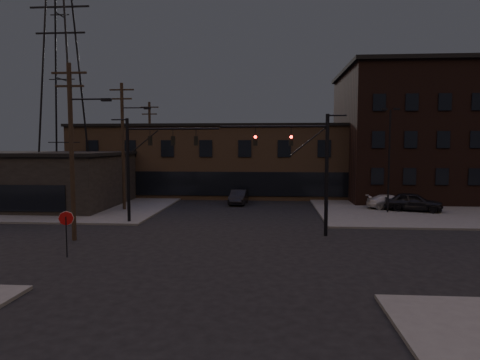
% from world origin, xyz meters
% --- Properties ---
extents(ground, '(140.00, 140.00, 0.00)m').
position_xyz_m(ground, '(0.00, 0.00, 0.00)').
color(ground, black).
rests_on(ground, ground).
extents(sidewalk_ne, '(30.00, 30.00, 0.15)m').
position_xyz_m(sidewalk_ne, '(22.00, 22.00, 0.07)').
color(sidewalk_ne, '#474744').
rests_on(sidewalk_ne, ground).
extents(sidewalk_nw, '(30.00, 30.00, 0.15)m').
position_xyz_m(sidewalk_nw, '(-22.00, 22.00, 0.07)').
color(sidewalk_nw, '#474744').
rests_on(sidewalk_nw, ground).
extents(building_row, '(40.00, 12.00, 8.00)m').
position_xyz_m(building_row, '(0.00, 28.00, 4.00)').
color(building_row, brown).
rests_on(building_row, ground).
extents(building_right, '(22.00, 16.00, 14.00)m').
position_xyz_m(building_right, '(22.00, 26.00, 7.00)').
color(building_right, black).
rests_on(building_right, ground).
extents(building_left, '(16.00, 12.00, 5.00)m').
position_xyz_m(building_left, '(-20.00, 16.00, 2.50)').
color(building_left, black).
rests_on(building_left, ground).
extents(traffic_signal_near, '(7.12, 0.24, 8.00)m').
position_xyz_m(traffic_signal_near, '(5.36, 4.50, 4.93)').
color(traffic_signal_near, black).
rests_on(traffic_signal_near, ground).
extents(traffic_signal_far, '(7.12, 0.24, 8.00)m').
position_xyz_m(traffic_signal_far, '(-6.72, 8.00, 5.01)').
color(traffic_signal_far, black).
rests_on(traffic_signal_far, ground).
extents(stop_sign, '(0.72, 0.33, 2.48)m').
position_xyz_m(stop_sign, '(-8.00, -1.99, 1.84)').
color(stop_sign, black).
rests_on(stop_sign, ground).
extents(utility_pole_near, '(3.70, 0.28, 11.00)m').
position_xyz_m(utility_pole_near, '(-9.43, 2.00, 5.87)').
color(utility_pole_near, black).
rests_on(utility_pole_near, ground).
extents(utility_pole_mid, '(3.70, 0.28, 11.50)m').
position_xyz_m(utility_pole_mid, '(-10.44, 14.00, 6.13)').
color(utility_pole_mid, black).
rests_on(utility_pole_mid, ground).
extents(utility_pole_far, '(2.20, 0.28, 11.00)m').
position_xyz_m(utility_pole_far, '(-11.50, 26.00, 5.78)').
color(utility_pole_far, black).
rests_on(utility_pole_far, ground).
extents(transmission_tower, '(7.00, 7.00, 25.00)m').
position_xyz_m(transmission_tower, '(-18.00, 18.00, 12.50)').
color(transmission_tower, black).
rests_on(transmission_tower, ground).
extents(lot_light_a, '(1.50, 0.28, 9.14)m').
position_xyz_m(lot_light_a, '(13.00, 14.00, 5.51)').
color(lot_light_a, black).
rests_on(lot_light_a, ground).
extents(lot_light_b, '(1.50, 0.28, 9.14)m').
position_xyz_m(lot_light_b, '(19.00, 19.00, 5.51)').
color(lot_light_b, black).
rests_on(lot_light_b, ground).
extents(parked_car_lot_a, '(5.18, 3.33, 1.64)m').
position_xyz_m(parked_car_lot_a, '(15.45, 14.88, 0.97)').
color(parked_car_lot_a, black).
rests_on(parked_car_lot_a, sidewalk_ne).
extents(parked_car_lot_b, '(4.41, 1.91, 1.26)m').
position_xyz_m(parked_car_lot_b, '(13.84, 16.03, 0.78)').
color(parked_car_lot_b, '#A7A7A9').
rests_on(parked_car_lot_b, sidewalk_ne).
extents(car_crossing, '(1.81, 4.48, 1.45)m').
position_xyz_m(car_crossing, '(-0.44, 19.16, 0.72)').
color(car_crossing, black).
rests_on(car_crossing, ground).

